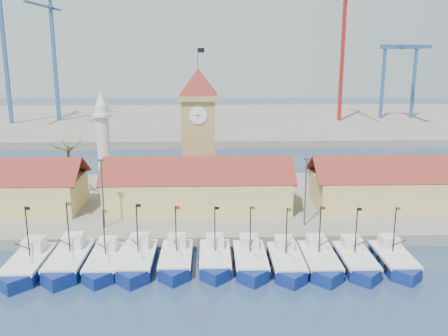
{
  "coord_description": "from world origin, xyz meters",
  "views": [
    {
      "loc": [
        1.74,
        -49.43,
        24.12
      ],
      "look_at": [
        3.66,
        18.0,
        7.86
      ],
      "focal_mm": 40.0,
      "sensor_mm": 36.0,
      "label": 1
    }
  ],
  "objects_px": {
    "boat_0": "(27,266)",
    "minaret": "(103,142)",
    "boat_5": "(215,260)",
    "clock_tower": "(199,130)"
  },
  "relations": [
    {
      "from": "clock_tower",
      "to": "minaret",
      "type": "distance_m",
      "value": 15.3
    },
    {
      "from": "clock_tower",
      "to": "minaret",
      "type": "bearing_deg",
      "value": 172.39
    },
    {
      "from": "boat_0",
      "to": "clock_tower",
      "type": "bearing_deg",
      "value": 52.71
    },
    {
      "from": "boat_5",
      "to": "boat_0",
      "type": "bearing_deg",
      "value": -176.9
    },
    {
      "from": "clock_tower",
      "to": "minaret",
      "type": "xyz_separation_m",
      "value": [
        -15.0,
        2.0,
        -2.23
      ]
    },
    {
      "from": "boat_0",
      "to": "boat_5",
      "type": "relative_size",
      "value": 1.08
    },
    {
      "from": "minaret",
      "to": "boat_5",
      "type": "bearing_deg",
      "value": -55.52
    },
    {
      "from": "boat_0",
      "to": "minaret",
      "type": "relative_size",
      "value": 0.63
    },
    {
      "from": "boat_0",
      "to": "minaret",
      "type": "bearing_deg",
      "value": 82.57
    },
    {
      "from": "minaret",
      "to": "clock_tower",
      "type": "bearing_deg",
      "value": -7.61
    }
  ]
}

